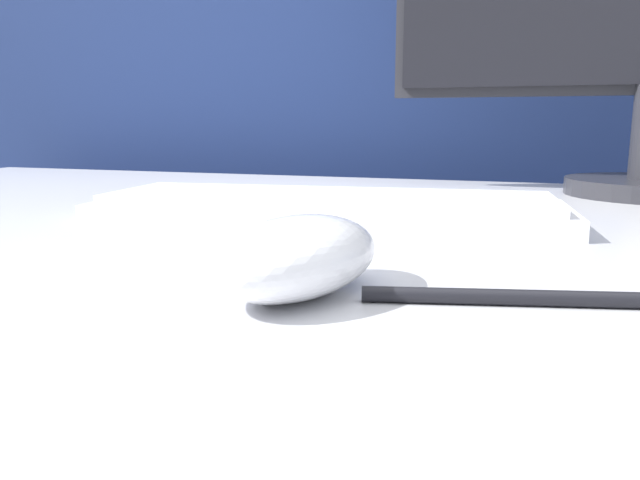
% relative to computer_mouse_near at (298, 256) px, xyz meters
% --- Properties ---
extents(partition_panel, '(5.00, 0.03, 1.11)m').
position_rel_computer_mouse_near_xyz_m(partition_panel, '(-0.08, 0.80, -0.23)').
color(partition_panel, navy).
rests_on(partition_panel, ground_plane).
extents(computer_mouse_near, '(0.09, 0.13, 0.04)m').
position_rel_computer_mouse_near_xyz_m(computer_mouse_near, '(0.00, 0.00, 0.00)').
color(computer_mouse_near, white).
rests_on(computer_mouse_near, desk).
extents(keyboard, '(0.43, 0.19, 0.02)m').
position_rel_computer_mouse_near_xyz_m(keyboard, '(-0.06, 0.24, -0.01)').
color(keyboard, white).
rests_on(keyboard, desk).
extents(pen, '(0.13, 0.04, 0.01)m').
position_rel_computer_mouse_near_xyz_m(pen, '(0.10, 0.02, -0.02)').
color(pen, black).
rests_on(pen, desk).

